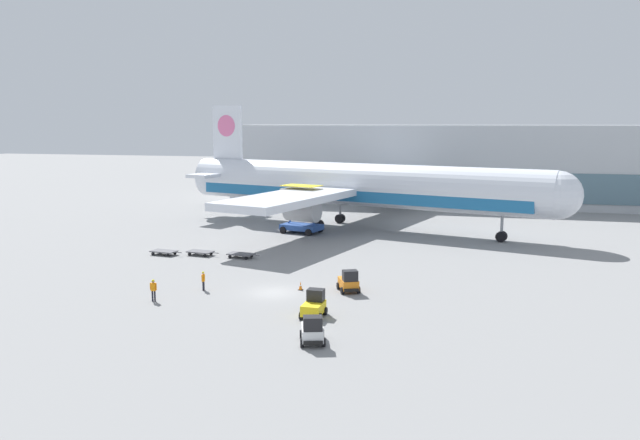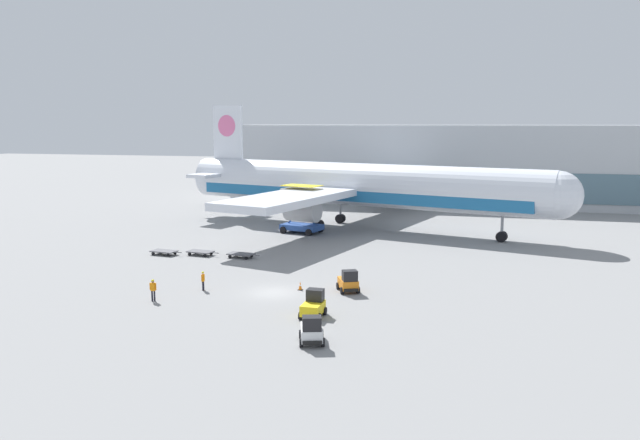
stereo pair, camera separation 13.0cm
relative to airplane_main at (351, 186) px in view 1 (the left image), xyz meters
name	(u,v)px [view 1 (the left image)]	position (x,y,z in m)	size (l,w,h in m)	color
ground_plane	(274,292)	(0.24, -34.15, -5.84)	(400.00, 400.00, 0.00)	gray
terminal_building	(480,164)	(17.04, 33.06, 1.15)	(90.00, 18.20, 14.00)	#B2B7BC
airplane_main	(351,186)	(0.00, 0.00, 0.00)	(56.88, 48.44, 17.00)	silver
scissor_lift_loader	(302,215)	(-5.57, -5.37, -3.50)	(5.80, 4.48, 6.32)	#284C99
baggage_tug_foreground	(312,331)	(6.67, -45.41, -4.96)	(2.22, 2.74, 2.00)	silver
baggage_tug_mid	(314,305)	(5.28, -39.77, -4.96)	(1.69, 2.49, 2.00)	yellow
baggage_tug_far	(349,282)	(6.40, -32.33, -4.96)	(2.42, 2.80, 2.00)	orange
baggage_dolly_lead	(164,251)	(-16.42, -22.55, -5.45)	(3.77, 1.84, 0.48)	#56565B
baggage_dolly_second	(200,252)	(-12.44, -21.75, -5.45)	(3.77, 1.84, 0.48)	#56565B
baggage_dolly_third	(241,254)	(-7.65, -21.85, -5.45)	(3.77, 1.84, 0.48)	#56565B
ground_crew_near	(203,279)	(-5.94, -35.01, -4.85)	(0.28, 0.56, 1.69)	black
ground_crew_far	(153,288)	(-8.44, -39.12, -4.74)	(0.57, 0.27, 1.84)	black
traffic_cone_near	(301,286)	(2.20, -32.78, -5.48)	(0.40, 0.40, 0.74)	black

